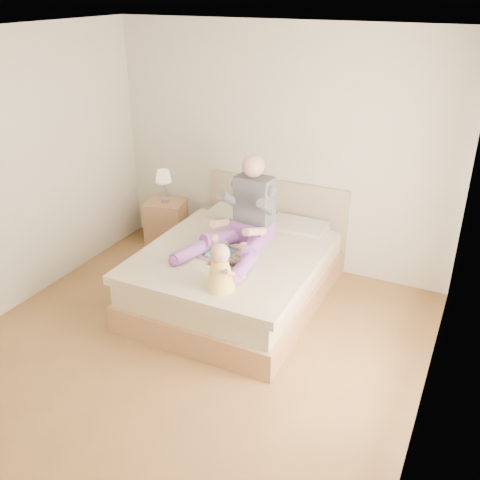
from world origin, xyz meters
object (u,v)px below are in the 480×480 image
at_px(adult, 244,220).
at_px(baby, 221,270).
at_px(nightstand, 166,222).
at_px(tray, 226,254).
at_px(bed, 239,271).

distance_m(adult, baby, 0.89).
height_order(nightstand, adult, adult).
distance_m(adult, tray, 0.41).
height_order(bed, adult, adult).
bearing_deg(baby, nightstand, 156.04).
height_order(bed, nightstand, bed).
height_order(adult, tray, adult).
distance_m(bed, tray, 0.43).
bearing_deg(nightstand, bed, -42.49).
height_order(nightstand, tray, tray).
xyz_separation_m(adult, tray, (-0.04, -0.32, -0.25)).
xyz_separation_m(bed, adult, (0.04, 0.04, 0.57)).
height_order(bed, baby, baby).
xyz_separation_m(tray, baby, (0.23, -0.54, 0.15)).
relative_size(adult, tray, 2.25).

